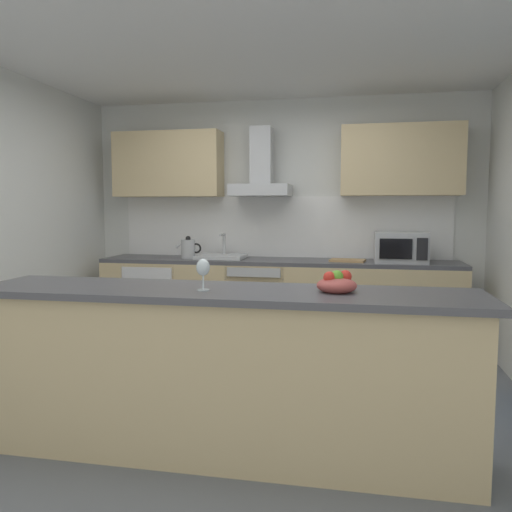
# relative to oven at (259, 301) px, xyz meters

# --- Properties ---
(ground) EXTENTS (5.21, 4.96, 0.02)m
(ground) POSITION_rel_oven_xyz_m (0.19, -1.63, -0.47)
(ground) COLOR slate
(ceiling) EXTENTS (5.21, 4.96, 0.02)m
(ceiling) POSITION_rel_oven_xyz_m (0.19, -1.63, 2.15)
(ceiling) COLOR white
(wall_back) EXTENTS (5.21, 0.12, 2.60)m
(wall_back) POSITION_rel_oven_xyz_m (0.19, 0.41, 0.84)
(wall_back) COLOR silver
(wall_back) RESTS_ON ground
(backsplash_tile) EXTENTS (3.58, 0.02, 0.66)m
(backsplash_tile) POSITION_rel_oven_xyz_m (0.19, 0.33, 0.77)
(backsplash_tile) COLOR white
(counter_back) EXTENTS (3.70, 0.60, 0.90)m
(counter_back) POSITION_rel_oven_xyz_m (0.19, 0.03, -0.01)
(counter_back) COLOR #D1B784
(counter_back) RESTS_ON ground
(counter_island) EXTENTS (2.90, 0.64, 0.97)m
(counter_island) POSITION_rel_oven_xyz_m (0.25, -2.41, 0.03)
(counter_island) COLOR #D1B784
(counter_island) RESTS_ON ground
(upper_cabinets) EXTENTS (3.65, 0.32, 0.70)m
(upper_cabinets) POSITION_rel_oven_xyz_m (0.19, 0.18, 1.45)
(upper_cabinets) COLOR #D1B784
(oven) EXTENTS (0.60, 0.62, 0.80)m
(oven) POSITION_rel_oven_xyz_m (0.00, 0.00, 0.00)
(oven) COLOR slate
(oven) RESTS_ON ground
(refrigerator) EXTENTS (0.58, 0.60, 0.85)m
(refrigerator) POSITION_rel_oven_xyz_m (-1.13, -0.00, -0.03)
(refrigerator) COLOR white
(refrigerator) RESTS_ON ground
(microwave) EXTENTS (0.50, 0.38, 0.30)m
(microwave) POSITION_rel_oven_xyz_m (1.42, -0.03, 0.59)
(microwave) COLOR #B7BABC
(microwave) RESTS_ON counter_back
(sink) EXTENTS (0.50, 0.40, 0.26)m
(sink) POSITION_rel_oven_xyz_m (-0.41, 0.01, 0.47)
(sink) COLOR silver
(sink) RESTS_ON counter_back
(kettle) EXTENTS (0.29, 0.15, 0.24)m
(kettle) POSITION_rel_oven_xyz_m (-0.76, -0.03, 0.55)
(kettle) COLOR #B7BABC
(kettle) RESTS_ON counter_back
(range_hood) EXTENTS (0.62, 0.45, 0.72)m
(range_hood) POSITION_rel_oven_xyz_m (0.00, 0.13, 1.33)
(range_hood) COLOR #B7BABC
(wine_glass) EXTENTS (0.08, 0.08, 0.18)m
(wine_glass) POSITION_rel_oven_xyz_m (0.16, -2.47, 0.64)
(wine_glass) COLOR silver
(wine_glass) RESTS_ON counter_island
(fruit_bowl) EXTENTS (0.22, 0.22, 0.13)m
(fruit_bowl) POSITION_rel_oven_xyz_m (0.89, -2.37, 0.56)
(fruit_bowl) COLOR #B24C47
(fruit_bowl) RESTS_ON counter_island
(chopping_board) EXTENTS (0.37, 0.27, 0.02)m
(chopping_board) POSITION_rel_oven_xyz_m (0.91, -0.02, 0.45)
(chopping_board) COLOR tan
(chopping_board) RESTS_ON counter_back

